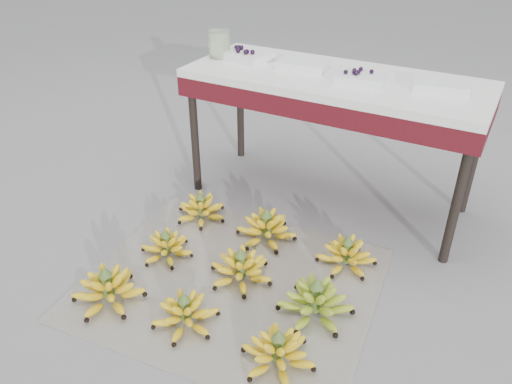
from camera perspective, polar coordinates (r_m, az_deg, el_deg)
The scene contains 17 objects.
ground at distance 2.26m, azimuth -4.29°, elevation -10.64°, with size 60.00×60.00×0.00m, color gray.
newspaper_mat at distance 2.26m, azimuth -2.85°, elevation -10.34°, with size 1.25×1.05×0.01m, color silver.
bunch_front_left at distance 2.22m, azimuth -16.53°, elevation -10.64°, with size 0.34×0.34×0.18m.
bunch_front_center at distance 2.06m, azimuth -8.07°, elevation -13.58°, with size 0.33×0.33×0.16m.
bunch_front_right at distance 1.90m, azimuth 2.54°, elevation -17.83°, with size 0.32×0.32×0.17m.
bunch_mid_left at distance 2.41m, azimuth -10.20°, elevation -6.19°, with size 0.27×0.27×0.15m.
bunch_mid_center at distance 2.24m, azimuth -1.76°, elevation -8.75°, with size 0.35×0.35×0.17m.
bunch_mid_right at distance 2.09m, azimuth 6.83°, elevation -12.38°, with size 0.33×0.33×0.19m.
bunch_back_left at distance 2.66m, azimuth -6.30°, elevation -1.96°, with size 0.27×0.27×0.16m.
bunch_back_center at distance 2.48m, azimuth 1.18°, elevation -4.21°, with size 0.30×0.30×0.18m.
bunch_back_right at distance 2.36m, azimuth 10.31°, elevation -7.09°, with size 0.31×0.31×0.17m.
vendor_table at distance 2.60m, azimuth 8.89°, elevation 11.31°, with size 1.50×0.60×0.72m.
tray_far_left at distance 2.80m, azimuth -1.15°, elevation 15.39°, with size 0.30×0.24×0.07m.
tray_left at distance 2.66m, azimuth 5.38°, elevation 14.34°, with size 0.27×0.21×0.04m.
tray_right at distance 2.49m, azimuth 11.82°, elevation 12.66°, with size 0.24×0.19×0.06m.
tray_far_right at distance 2.49m, azimuth 20.37°, elevation 11.38°, with size 0.27×0.22×0.04m.
glass_jar at distance 2.83m, azimuth -4.22°, elevation 16.48°, with size 0.11×0.11×0.14m, color #D4F1C0.
Camera 1 is at (0.96, -1.39, 1.49)m, focal length 35.00 mm.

